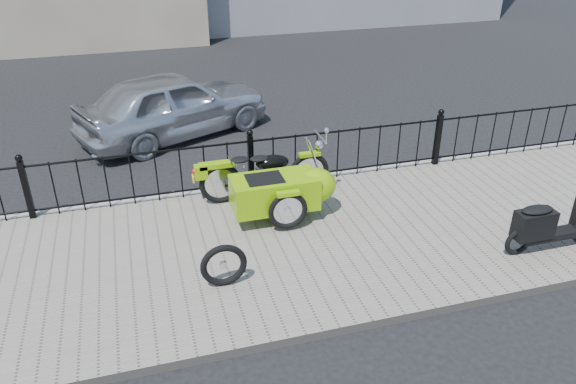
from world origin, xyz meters
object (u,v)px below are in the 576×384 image
object	(u,v)px
spare_tire	(224,265)
sedan_car	(173,104)
scooter	(548,225)
motorcycle_sidecar	(283,186)

from	to	relation	value
spare_tire	sedan_car	xyz separation A→B (m)	(-0.02, 5.58, 0.27)
spare_tire	scooter	bearing A→B (deg)	-5.70
motorcycle_sidecar	scooter	size ratio (longest dim) A/B	1.50
motorcycle_sidecar	sedan_car	distance (m)	4.21
motorcycle_sidecar	spare_tire	xyz separation A→B (m)	(-1.23, -1.56, -0.17)
scooter	spare_tire	world-z (taller)	scooter
spare_tire	sedan_car	world-z (taller)	sedan_car
scooter	spare_tire	size ratio (longest dim) A/B	2.50
spare_tire	sedan_car	bearing A→B (deg)	90.24
scooter	spare_tire	xyz separation A→B (m)	(-4.50, 0.45, -0.09)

